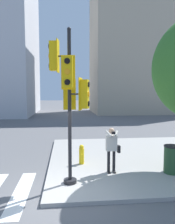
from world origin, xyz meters
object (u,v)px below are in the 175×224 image
fire_hydrant (82,154)px  traffic_signal_pole (69,90)px  person_photographer (112,146)px  trash_bin (172,159)px

fire_hydrant → traffic_signal_pole: bearing=-105.7°
person_photographer → trash_bin: 2.28m
trash_bin → traffic_signal_pole: bearing=-171.9°
person_photographer → trash_bin: size_ratio=1.63×
traffic_signal_pole → fire_hydrant: 3.31m
person_photographer → fire_hydrant: person_photographer is taller
trash_bin → fire_hydrant: bearing=157.4°
person_photographer → fire_hydrant: bearing=134.5°
traffic_signal_pole → person_photographer: size_ratio=2.99×
traffic_signal_pole → trash_bin: size_ratio=4.88×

